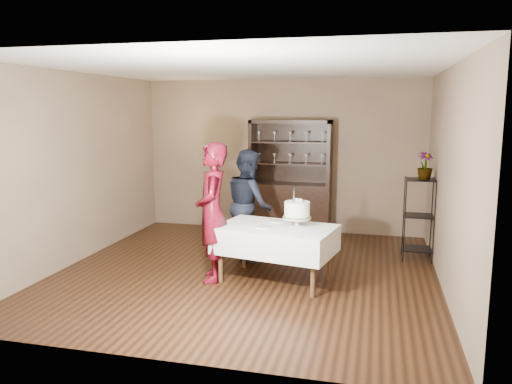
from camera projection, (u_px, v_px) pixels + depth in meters
floor at (246, 272)px, 6.75m from camera, size 5.00×5.00×0.00m
ceiling at (246, 68)px, 6.31m from camera, size 5.00×5.00×0.00m
back_wall at (282, 156)px, 8.92m from camera, size 5.00×0.02×2.70m
wall_left at (77, 168)px, 7.11m from camera, size 0.02×5.00×2.70m
wall_right at (449, 180)px, 5.94m from camera, size 0.02×5.00×2.70m
china_hutch at (290, 197)px, 8.75m from camera, size 1.40×0.48×2.00m
plant_etagere at (419, 215)px, 7.26m from camera, size 0.42×0.42×1.20m
cake_table at (276, 239)px, 6.31m from camera, size 1.59×1.16×0.72m
woman at (212, 212)px, 6.33m from camera, size 0.59×0.74×1.77m
man at (249, 204)px, 7.31m from camera, size 0.92×0.99×1.61m
cake at (297, 211)px, 6.26m from camera, size 0.40×0.40×0.49m
plate_near at (263, 227)px, 6.22m from camera, size 0.23×0.23×0.01m
plate_far at (277, 221)px, 6.54m from camera, size 0.21×0.21×0.01m
potted_plant at (425, 166)px, 7.09m from camera, size 0.30×0.30×0.39m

